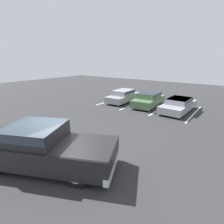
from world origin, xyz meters
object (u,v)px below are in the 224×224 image
parked_sedan_a (123,96)px  parked_sedan_c (179,104)px  pickup_truck (44,147)px  parked_sedan_b (149,99)px

parked_sedan_a → parked_sedan_c: size_ratio=0.94×
pickup_truck → parked_sedan_a: 12.06m
parked_sedan_a → parked_sedan_c: 5.64m
pickup_truck → parked_sedan_c: size_ratio=1.35×
pickup_truck → parked_sedan_c: (2.07, 11.36, -0.28)m
parked_sedan_b → parked_sedan_c: 2.77m
pickup_truck → parked_sedan_b: pickup_truck is taller
parked_sedan_c → parked_sedan_b: bearing=-90.8°
pickup_truck → parked_sedan_a: pickup_truck is taller
parked_sedan_a → parked_sedan_b: size_ratio=1.00×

